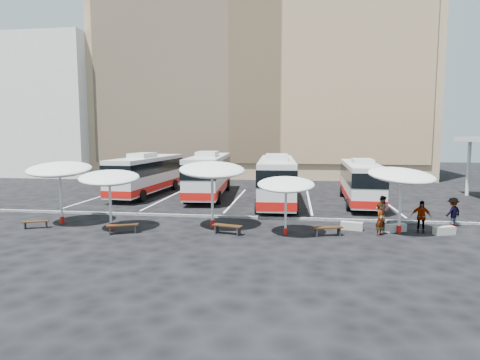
# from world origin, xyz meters

# --- Properties ---
(ground) EXTENTS (120.00, 120.00, 0.00)m
(ground) POSITION_xyz_m (0.00, 0.00, 0.00)
(ground) COLOR black
(ground) RESTS_ON ground
(sandstone_building) EXTENTS (42.00, 18.25, 29.60)m
(sandstone_building) POSITION_xyz_m (0.00, 31.87, 12.63)
(sandstone_building) COLOR tan
(sandstone_building) RESTS_ON ground
(apartment_block) EXTENTS (14.00, 14.00, 18.00)m
(apartment_block) POSITION_xyz_m (-28.00, 28.00, 9.00)
(apartment_block) COLOR silver
(apartment_block) RESTS_ON ground
(curb_divider) EXTENTS (34.00, 0.25, 0.15)m
(curb_divider) POSITION_xyz_m (0.00, 0.50, 0.07)
(curb_divider) COLOR black
(curb_divider) RESTS_ON ground
(bay_lines) EXTENTS (24.15, 12.00, 0.01)m
(bay_lines) POSITION_xyz_m (0.00, 8.00, 0.01)
(bay_lines) COLOR white
(bay_lines) RESTS_ON ground
(bus_0) EXTENTS (3.26, 12.07, 3.79)m
(bus_0) POSITION_xyz_m (-8.31, 9.76, 1.94)
(bus_0) COLOR silver
(bus_0) RESTS_ON ground
(bus_1) EXTENTS (3.61, 12.65, 3.96)m
(bus_1) POSITION_xyz_m (-2.63, 9.62, 2.02)
(bus_1) COLOR silver
(bus_1) RESTS_ON ground
(bus_2) EXTENTS (3.29, 12.46, 3.92)m
(bus_2) POSITION_xyz_m (3.41, 6.29, 2.00)
(bus_2) COLOR silver
(bus_2) RESTS_ON ground
(bus_3) EXTENTS (2.97, 11.25, 3.54)m
(bus_3) POSITION_xyz_m (9.92, 7.61, 1.81)
(bus_3) COLOR silver
(bus_3) RESTS_ON ground
(sunshade_0) EXTENTS (4.55, 4.59, 3.87)m
(sunshade_0) POSITION_xyz_m (-9.10, -2.55, 3.29)
(sunshade_0) COLOR silver
(sunshade_0) RESTS_ON ground
(sunshade_1) EXTENTS (4.24, 4.27, 3.46)m
(sunshade_1) POSITION_xyz_m (-5.47, -3.60, 2.94)
(sunshade_1) COLOR silver
(sunshade_1) RESTS_ON ground
(sunshade_2) EXTENTS (4.77, 4.80, 3.94)m
(sunshade_2) POSITION_xyz_m (0.12, -2.32, 3.34)
(sunshade_2) COLOR silver
(sunshade_2) RESTS_ON ground
(sunshade_3) EXTENTS (3.14, 3.18, 3.19)m
(sunshade_3) POSITION_xyz_m (4.35, -3.42, 2.71)
(sunshade_3) COLOR silver
(sunshade_3) RESTS_ON ground
(sunshade_4) EXTENTS (4.69, 4.72, 3.69)m
(sunshade_4) POSITION_xyz_m (10.50, -2.22, 3.14)
(sunshade_4) COLOR silver
(sunshade_4) RESTS_ON ground
(wood_bench_0) EXTENTS (1.41, 0.89, 0.42)m
(wood_bench_0) POSITION_xyz_m (-9.90, -3.91, 0.32)
(wood_bench_0) COLOR black
(wood_bench_0) RESTS_ON ground
(wood_bench_1) EXTENTS (1.69, 1.08, 0.51)m
(wood_bench_1) POSITION_xyz_m (-4.43, -4.41, 0.39)
(wood_bench_1) COLOR black
(wood_bench_1) RESTS_ON ground
(wood_bench_2) EXTENTS (1.70, 0.86, 0.50)m
(wood_bench_2) POSITION_xyz_m (1.25, -3.76, 0.39)
(wood_bench_2) COLOR black
(wood_bench_2) RESTS_ON ground
(wood_bench_3) EXTENTS (1.65, 0.84, 0.49)m
(wood_bench_3) POSITION_xyz_m (6.57, -3.41, 0.37)
(wood_bench_3) COLOR black
(wood_bench_3) RESTS_ON ground
(conc_bench_0) EXTENTS (1.26, 0.70, 0.45)m
(conc_bench_0) POSITION_xyz_m (8.04, -1.83, 0.23)
(conc_bench_0) COLOR gray
(conc_bench_0) RESTS_ON ground
(conc_bench_1) EXTENTS (1.22, 0.84, 0.43)m
(conc_bench_1) POSITION_xyz_m (10.40, -1.93, 0.22)
(conc_bench_1) COLOR gray
(conc_bench_1) RESTS_ON ground
(conc_bench_2) EXTENTS (1.22, 0.76, 0.44)m
(conc_bench_2) POSITION_xyz_m (12.83, -2.26, 0.22)
(conc_bench_2) COLOR gray
(conc_bench_2) RESTS_ON ground
(passenger_0) EXTENTS (0.70, 0.76, 1.73)m
(passenger_0) POSITION_xyz_m (9.35, -2.92, 0.87)
(passenger_0) COLOR black
(passenger_0) RESTS_ON ground
(passenger_1) EXTENTS (1.07, 1.09, 1.78)m
(passenger_1) POSITION_xyz_m (9.99, -0.38, 0.89)
(passenger_1) COLOR black
(passenger_1) RESTS_ON ground
(passenger_2) EXTENTS (1.11, 0.67, 1.77)m
(passenger_2) POSITION_xyz_m (11.68, -1.98, 0.89)
(passenger_2) COLOR black
(passenger_2) RESTS_ON ground
(passenger_3) EXTENTS (1.29, 1.14, 1.73)m
(passenger_3) POSITION_xyz_m (13.93, -0.25, 0.87)
(passenger_3) COLOR black
(passenger_3) RESTS_ON ground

